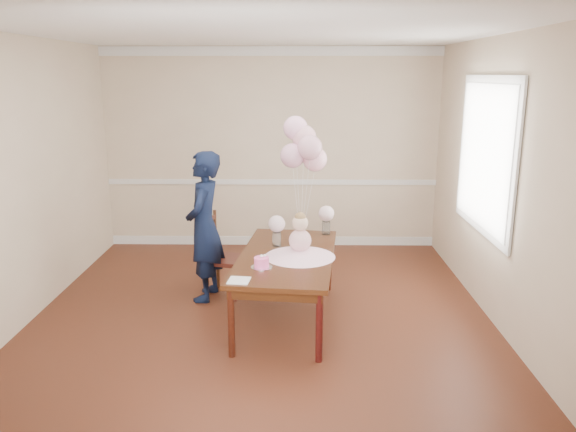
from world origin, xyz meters
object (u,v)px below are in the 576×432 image
at_px(dining_chair_seat, 226,260).
at_px(birthday_cake, 262,262).
at_px(woman, 204,227).
at_px(dining_table_top, 287,257).

bearing_deg(dining_chair_seat, birthday_cake, -52.13).
bearing_deg(woman, dining_chair_seat, 121.65).
height_order(birthday_cake, woman, woman).
bearing_deg(woman, dining_table_top, 64.64).
bearing_deg(dining_table_top, birthday_cake, -113.96).
relative_size(birthday_cake, dining_chair_seat, 0.34).
distance_m(dining_chair_seat, woman, 0.45).
distance_m(dining_table_top, birthday_cake, 0.44).
bearing_deg(dining_chair_seat, dining_table_top, -29.50).
bearing_deg(birthday_cake, dining_chair_seat, 114.21).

